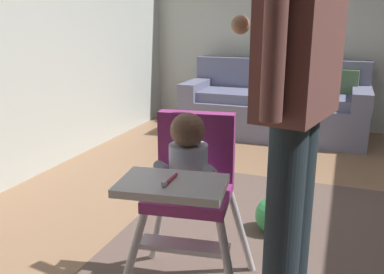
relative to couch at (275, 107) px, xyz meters
name	(u,v)px	position (x,y,z in m)	size (l,w,h in m)	color
ground	(268,241)	(0.38, -2.40, -0.38)	(5.74, 7.38, 0.10)	#976F50
wall_far	(319,20)	(0.38, 0.52, 0.97)	(4.94, 0.06, 2.61)	silver
wall_left	(15,19)	(-1.72, -2.10, 0.97)	(0.06, 6.38, 2.61)	silver
couch	(275,107)	(0.00, 0.00, 0.00)	(2.05, 0.86, 0.86)	slate
high_chair	(189,175)	(0.13, -3.14, 0.29)	(0.68, 0.78, 0.92)	silver
adult_standing	(295,103)	(0.58, -3.24, 0.67)	(0.51, 0.57, 1.75)	#27353C
toy_ball	(274,215)	(0.40, -2.37, -0.21)	(0.23, 0.23, 0.23)	green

